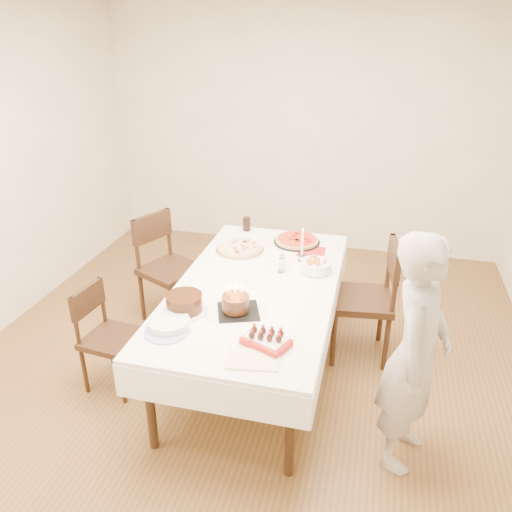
% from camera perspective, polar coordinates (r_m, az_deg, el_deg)
% --- Properties ---
extents(floor, '(5.00, 5.00, 0.00)m').
position_cam_1_polar(floor, '(4.08, -0.94, -12.37)').
color(floor, brown).
rests_on(floor, ground).
extents(wall_back, '(4.50, 0.04, 2.70)m').
position_cam_1_polar(wall_back, '(5.79, 5.56, 13.82)').
color(wall_back, '#ECE3C6').
rests_on(wall_back, floor).
extents(dining_table, '(1.31, 2.22, 0.75)m').
position_cam_1_polar(dining_table, '(3.84, 0.00, -8.22)').
color(dining_table, white).
rests_on(dining_table, floor).
extents(chair_right_savory, '(0.57, 0.57, 1.00)m').
position_cam_1_polar(chair_right_savory, '(4.03, 11.92, -4.90)').
color(chair_right_savory, '#311C10').
rests_on(chair_right_savory, floor).
extents(chair_left_savory, '(0.67, 0.67, 0.98)m').
position_cam_1_polar(chair_left_savory, '(4.49, -9.71, -1.60)').
color(chair_left_savory, '#311C10').
rests_on(chair_left_savory, floor).
extents(chair_left_dessert, '(0.46, 0.46, 0.81)m').
position_cam_1_polar(chair_left_dessert, '(3.81, -16.05, -9.08)').
color(chair_left_dessert, '#311C10').
rests_on(chair_left_dessert, floor).
extents(person, '(0.49, 0.63, 1.51)m').
position_cam_1_polar(person, '(3.06, 17.78, -10.70)').
color(person, '#A39E99').
rests_on(person, floor).
extents(pizza_white, '(0.53, 0.53, 0.04)m').
position_cam_1_polar(pizza_white, '(4.16, -1.85, 0.87)').
color(pizza_white, beige).
rests_on(pizza_white, dining_table).
extents(pizza_pepperoni, '(0.49, 0.49, 0.04)m').
position_cam_1_polar(pizza_pepperoni, '(4.33, 4.69, 1.80)').
color(pizza_pepperoni, red).
rests_on(pizza_pepperoni, dining_table).
extents(red_placemat, '(0.23, 0.23, 0.01)m').
position_cam_1_polar(red_placemat, '(4.18, 6.36, 0.48)').
color(red_placemat, '#B21E1E').
rests_on(red_placemat, dining_table).
extents(pasta_bowl, '(0.30, 0.30, 0.08)m').
position_cam_1_polar(pasta_bowl, '(3.84, 6.85, -1.16)').
color(pasta_bowl, white).
rests_on(pasta_bowl, dining_table).
extents(taper_candle, '(0.07, 0.07, 0.29)m').
position_cam_1_polar(taper_candle, '(3.96, 5.32, 1.35)').
color(taper_candle, white).
rests_on(taper_candle, dining_table).
extents(shaker_pair, '(0.12, 0.12, 0.12)m').
position_cam_1_polar(shaker_pair, '(3.79, 2.87, -1.08)').
color(shaker_pair, white).
rests_on(shaker_pair, dining_table).
extents(cola_glass, '(0.09, 0.09, 0.13)m').
position_cam_1_polar(cola_glass, '(4.56, -1.08, 3.68)').
color(cola_glass, black).
rests_on(cola_glass, dining_table).
extents(layer_cake, '(0.31, 0.31, 0.12)m').
position_cam_1_polar(layer_cake, '(3.33, -8.19, -5.34)').
color(layer_cake, black).
rests_on(layer_cake, dining_table).
extents(cake_board, '(0.35, 0.35, 0.01)m').
position_cam_1_polar(cake_board, '(3.32, -2.04, -6.36)').
color(cake_board, black).
rests_on(cake_board, dining_table).
extents(birthday_cake, '(0.20, 0.20, 0.17)m').
position_cam_1_polar(birthday_cake, '(3.28, -2.37, -4.89)').
color(birthday_cake, '#3B2010').
rests_on(birthday_cake, dining_table).
extents(strawberry_box, '(0.32, 0.27, 0.07)m').
position_cam_1_polar(strawberry_box, '(2.99, 1.17, -9.60)').
color(strawberry_box, '#AA1C13').
rests_on(strawberry_box, dining_table).
extents(box_lid, '(0.32, 0.24, 0.02)m').
position_cam_1_polar(box_lid, '(2.89, -0.33, -11.83)').
color(box_lid, beige).
rests_on(box_lid, dining_table).
extents(plate_stack, '(0.26, 0.26, 0.05)m').
position_cam_1_polar(plate_stack, '(3.20, -9.89, -7.58)').
color(plate_stack, white).
rests_on(plate_stack, dining_table).
extents(china_plate, '(0.35, 0.35, 0.01)m').
position_cam_1_polar(china_plate, '(3.17, -10.17, -8.45)').
color(china_plate, white).
rests_on(china_plate, dining_table).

